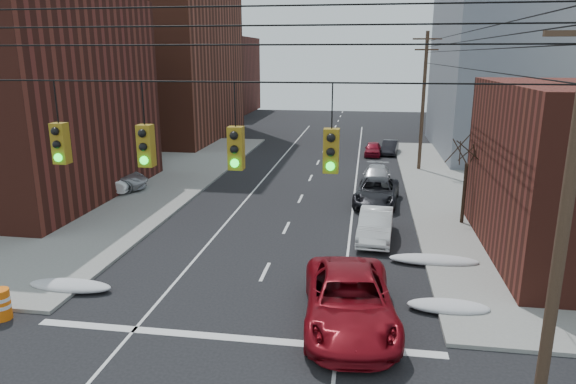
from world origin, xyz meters
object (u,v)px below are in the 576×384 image
(parked_car_c, at_px, (377,192))
(parked_car_a, at_px, (375,223))
(parked_car_f, at_px, (390,147))
(lot_car_a, at_px, (95,183))
(lot_car_b, at_px, (106,179))
(lot_car_d, at_px, (74,174))
(parked_car_d, at_px, (377,176))
(construction_barrel, at_px, (1,304))
(parked_car_e, at_px, (373,149))
(red_pickup, at_px, (349,300))
(parked_car_b, at_px, (376,225))

(parked_car_c, bearing_deg, parked_car_a, -85.43)
(parked_car_f, xyz_separation_m, lot_car_a, (-20.12, -18.42, 0.25))
(parked_car_a, bearing_deg, lot_car_b, 165.65)
(parked_car_c, bearing_deg, lot_car_d, -177.31)
(lot_car_b, bearing_deg, parked_car_a, -121.17)
(parked_car_d, xyz_separation_m, construction_barrel, (-13.50, -21.74, -0.12))
(parked_car_c, relative_size, lot_car_d, 1.20)
(parked_car_e, xyz_separation_m, parked_car_f, (1.60, 1.05, 0.01))
(red_pickup, relative_size, parked_car_b, 1.42)
(parked_car_c, distance_m, lot_car_d, 21.54)
(parked_car_a, xyz_separation_m, parked_car_c, (0.14, 5.95, 0.14))
(parked_car_d, height_order, lot_car_d, lot_car_d)
(parked_car_c, relative_size, construction_barrel, 4.91)
(construction_barrel, bearing_deg, parked_car_a, 39.90)
(parked_car_f, bearing_deg, construction_barrel, -105.52)
(parked_car_b, relative_size, lot_car_a, 1.04)
(red_pickup, xyz_separation_m, lot_car_b, (-17.32, 15.66, 0.01))
(red_pickup, height_order, lot_car_d, red_pickup)
(red_pickup, distance_m, parked_car_c, 15.61)
(parked_car_c, relative_size, parked_car_e, 1.50)
(parked_car_b, relative_size, lot_car_b, 0.83)
(parked_car_a, xyz_separation_m, parked_car_d, (0.20, 10.62, 0.07))
(parked_car_c, height_order, lot_car_a, lot_car_a)
(red_pickup, distance_m, parked_car_a, 9.68)
(red_pickup, bearing_deg, lot_car_d, 134.76)
(parked_car_b, xyz_separation_m, parked_car_d, (0.20, 11.35, -0.06))
(parked_car_b, height_order, lot_car_b, lot_car_b)
(parked_car_b, xyz_separation_m, parked_car_c, (0.14, 6.67, 0.00))
(parked_car_b, distance_m, lot_car_b, 19.53)
(parked_car_f, relative_size, lot_car_d, 0.84)
(parked_car_f, height_order, lot_car_d, lot_car_d)
(parked_car_e, distance_m, construction_barrel, 36.06)
(lot_car_a, distance_m, lot_car_d, 3.55)
(red_pickup, height_order, parked_car_a, red_pickup)
(red_pickup, relative_size, parked_car_f, 1.70)
(lot_car_d, relative_size, construction_barrel, 4.08)
(parked_car_c, bearing_deg, lot_car_b, -174.34)
(parked_car_d, bearing_deg, parked_car_f, 86.29)
(parked_car_b, bearing_deg, red_pickup, -92.49)
(parked_car_b, height_order, parked_car_c, parked_car_c)
(red_pickup, bearing_deg, parked_car_d, 80.87)
(construction_barrel, bearing_deg, parked_car_f, 66.68)
(parked_car_a, distance_m, construction_barrel, 17.34)
(parked_car_c, height_order, parked_car_f, parked_car_c)
(parked_car_d, relative_size, lot_car_b, 0.87)
(parked_car_d, height_order, parked_car_f, parked_car_d)
(lot_car_b, bearing_deg, lot_car_d, 56.74)
(parked_car_f, bearing_deg, lot_car_b, -131.04)
(construction_barrel, bearing_deg, parked_car_b, 38.01)
(parked_car_e, relative_size, lot_car_b, 0.66)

